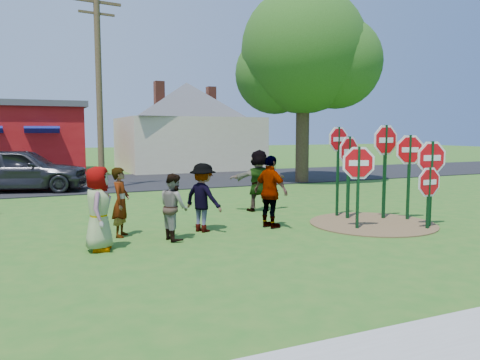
# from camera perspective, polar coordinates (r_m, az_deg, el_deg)

# --- Properties ---
(ground) EXTENTS (120.00, 120.00, 0.00)m
(ground) POSITION_cam_1_polar(r_m,az_deg,el_deg) (11.27, -5.66, -6.27)
(ground) COLOR #27621C
(ground) RESTS_ON ground
(road) EXTENTS (120.00, 7.50, 0.04)m
(road) POSITION_cam_1_polar(r_m,az_deg,el_deg) (22.36, -14.90, -0.29)
(road) COLOR black
(road) RESTS_ON ground
(dirt_patch) EXTENTS (3.20, 3.20, 0.03)m
(dirt_patch) POSITION_cam_1_polar(r_m,az_deg,el_deg) (12.57, 15.83, -5.12)
(dirt_patch) COLOR brown
(dirt_patch) RESTS_ON ground
(cream_house) EXTENTS (9.40, 9.40, 6.50)m
(cream_house) POSITION_cam_1_polar(r_m,az_deg,el_deg) (29.84, -6.48, 6.99)
(cream_house) COLOR beige
(cream_house) RESTS_ON ground
(stop_sign_a) EXTENTS (1.03, 0.40, 2.17)m
(stop_sign_a) POSITION_cam_1_polar(r_m,az_deg,el_deg) (11.61, 14.24, 1.24)
(stop_sign_a) COLOR #103A1B
(stop_sign_a) RESTS_ON ground
(stop_sign_b) EXTENTS (0.93, 0.16, 2.63)m
(stop_sign_b) POSITION_cam_1_polar(r_m,az_deg,el_deg) (13.19, 11.89, 3.82)
(stop_sign_b) COLOR #103A1B
(stop_sign_b) RESTS_ON ground
(stop_sign_c) EXTENTS (1.12, 0.08, 2.70)m
(stop_sign_c) POSITION_cam_1_polar(r_m,az_deg,el_deg) (13.15, 17.29, 3.52)
(stop_sign_c) COLOR #103A1B
(stop_sign_c) RESTS_ON ground
(stop_sign_d) EXTENTS (1.04, 0.29, 2.43)m
(stop_sign_d) POSITION_cam_1_polar(r_m,az_deg,el_deg) (13.19, 19.96, 2.74)
(stop_sign_d) COLOR #103A1B
(stop_sign_d) RESTS_ON ground
(stop_sign_e) EXTENTS (0.99, 0.07, 1.65)m
(stop_sign_e) POSITION_cam_1_polar(r_m,az_deg,el_deg) (12.17, 22.04, -0.67)
(stop_sign_e) COLOR #103A1B
(stop_sign_e) RESTS_ON ground
(stop_sign_f) EXTENTS (1.12, 0.15, 2.29)m
(stop_sign_f) POSITION_cam_1_polar(r_m,az_deg,el_deg) (12.45, 22.30, 1.88)
(stop_sign_f) COLOR #103A1B
(stop_sign_f) RESTS_ON ground
(stop_sign_g) EXTENTS (1.07, 0.35, 2.40)m
(stop_sign_g) POSITION_cam_1_polar(r_m,az_deg,el_deg) (12.89, 13.12, 2.53)
(stop_sign_g) COLOR #103A1B
(stop_sign_g) RESTS_ON ground
(person_a) EXTENTS (0.72, 0.93, 1.70)m
(person_a) POSITION_cam_1_polar(r_m,az_deg,el_deg) (9.74, -16.88, -3.37)
(person_a) COLOR #3B5291
(person_a) RESTS_ON ground
(person_b) EXTENTS (0.59, 0.68, 1.58)m
(person_b) POSITION_cam_1_polar(r_m,az_deg,el_deg) (10.91, -14.33, -2.63)
(person_b) COLOR #297863
(person_b) RESTS_ON ground
(person_c) EXTENTS (0.63, 0.77, 1.47)m
(person_c) POSITION_cam_1_polar(r_m,az_deg,el_deg) (10.37, -8.06, -3.23)
(person_c) COLOR brown
(person_c) RESTS_ON ground
(person_d) EXTENTS (1.04, 1.22, 1.63)m
(person_d) POSITION_cam_1_polar(r_m,az_deg,el_deg) (11.12, -4.54, -2.15)
(person_d) COLOR #2D2D31
(person_d) RESTS_ON ground
(person_e) EXTENTS (0.76, 1.14, 1.80)m
(person_e) POSITION_cam_1_polar(r_m,az_deg,el_deg) (11.51, 3.77, -1.46)
(person_e) COLOR #553161
(person_e) RESTS_ON ground
(person_f) EXTENTS (1.78, 0.85, 1.84)m
(person_f) POSITION_cam_1_polar(r_m,az_deg,el_deg) (13.97, 2.29, -0.04)
(person_f) COLOR #1B482A
(person_f) RESTS_ON ground
(suv) EXTENTS (5.36, 3.30, 1.70)m
(suv) POSITION_cam_1_polar(r_m,az_deg,el_deg) (20.17, -25.13, 1.18)
(suv) COLOR #2E2D32
(suv) RESTS_ON road
(utility_pole) EXTENTS (1.94, 0.40, 7.98)m
(utility_pole) POSITION_cam_1_polar(r_m,az_deg,el_deg) (19.89, -16.81, 10.96)
(utility_pole) COLOR #4C3823
(utility_pole) RESTS_ON ground
(leafy_tree) EXTENTS (6.23, 5.68, 8.85)m
(leafy_tree) POSITION_cam_1_polar(r_m,az_deg,el_deg) (22.13, 8.08, 14.54)
(leafy_tree) COLOR #382819
(leafy_tree) RESTS_ON ground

